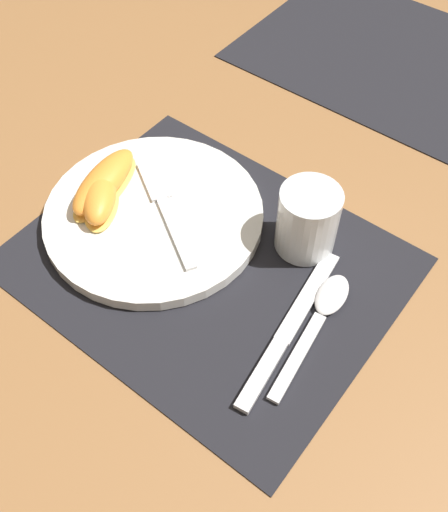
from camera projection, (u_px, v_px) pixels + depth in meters
ground_plane at (208, 263)px, 0.73m from camera, size 3.00×3.00×0.00m
placemat at (208, 262)px, 0.72m from camera, size 0.44×0.35×0.00m
placemat_far at (385, 54)px, 0.98m from camera, size 0.44×0.35×0.00m
plate at (154, 215)px, 0.76m from camera, size 0.28×0.28×0.02m
juice_glass at (307, 223)px, 0.71m from camera, size 0.07×0.07×0.09m
knife at (288, 330)px, 0.66m from camera, size 0.05×0.23×0.01m
spoon at (323, 310)px, 0.67m from camera, size 0.05×0.18×0.01m
fork at (164, 203)px, 0.75m from camera, size 0.17×0.12×0.00m
citrus_wedge_0 at (105, 181)px, 0.76m from camera, size 0.07×0.14×0.03m
citrus_wedge_1 at (100, 198)px, 0.74m from camera, size 0.09×0.10×0.03m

